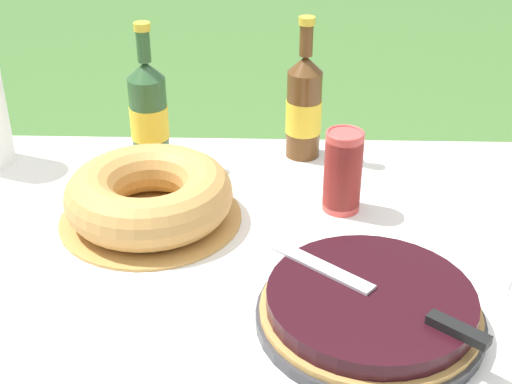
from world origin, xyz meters
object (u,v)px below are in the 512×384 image
(berry_tart, at_px, (370,308))
(cup_stack, at_px, (343,171))
(cider_bottle_green, at_px, (149,112))
(bundt_cake, at_px, (149,196))
(serving_knife, at_px, (389,298))
(cider_bottle_amber, at_px, (304,107))

(berry_tart, bearing_deg, cup_stack, 93.06)
(berry_tart, distance_m, cider_bottle_green, 0.69)
(berry_tart, relative_size, cup_stack, 2.12)
(cup_stack, height_order, cider_bottle_green, cider_bottle_green)
(bundt_cake, relative_size, cup_stack, 2.10)
(serving_knife, relative_size, bundt_cake, 0.89)
(cup_stack, xyz_separation_m, cider_bottle_green, (-0.40, 0.20, 0.03))
(berry_tart, height_order, serving_knife, serving_knife)
(berry_tart, height_order, bundt_cake, bundt_cake)
(berry_tart, xyz_separation_m, serving_knife, (0.02, -0.02, 0.04))
(serving_knife, height_order, cider_bottle_amber, cider_bottle_amber)
(berry_tart, distance_m, serving_knife, 0.05)
(berry_tart, height_order, cider_bottle_amber, cider_bottle_amber)
(bundt_cake, relative_size, cider_bottle_green, 1.12)
(berry_tart, relative_size, cider_bottle_amber, 1.12)
(bundt_cake, bearing_deg, berry_tart, -37.35)
(bundt_cake, distance_m, cider_bottle_amber, 0.41)
(bundt_cake, height_order, cup_stack, cup_stack)
(cider_bottle_amber, bearing_deg, serving_knife, -79.60)
(serving_knife, bearing_deg, cider_bottle_green, -12.02)
(cup_stack, distance_m, cider_bottle_green, 0.45)
(bundt_cake, distance_m, cup_stack, 0.37)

